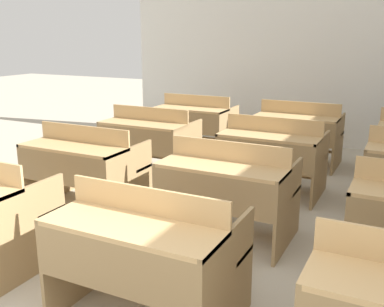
{
  "coord_description": "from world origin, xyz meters",
  "views": [
    {
      "loc": [
        1.32,
        -0.73,
        1.78
      ],
      "look_at": [
        -0.39,
        2.69,
        0.76
      ],
      "focal_mm": 42.0,
      "sensor_mm": 36.0,
      "label": 1
    }
  ],
  "objects_px": {
    "bench_second_center": "(227,187)",
    "bench_third_left": "(149,139)",
    "bench_front_center": "(146,251)",
    "bench_second_left": "(84,165)",
    "bench_third_center": "(272,153)",
    "bench_back_left": "(195,122)",
    "bench_back_center": "(298,131)"
  },
  "relations": [
    {
      "from": "bench_second_center",
      "to": "bench_third_left",
      "type": "distance_m",
      "value": 2.08
    },
    {
      "from": "bench_front_center",
      "to": "bench_third_left",
      "type": "xyz_separation_m",
      "value": [
        -1.62,
        2.65,
        0.0
      ]
    },
    {
      "from": "bench_second_left",
      "to": "bench_third_center",
      "type": "relative_size",
      "value": 1.0
    },
    {
      "from": "bench_front_center",
      "to": "bench_second_center",
      "type": "distance_m",
      "value": 1.35
    },
    {
      "from": "bench_third_left",
      "to": "bench_back_left",
      "type": "height_order",
      "value": "same"
    },
    {
      "from": "bench_third_left",
      "to": "bench_third_center",
      "type": "distance_m",
      "value": 1.63
    },
    {
      "from": "bench_back_left",
      "to": "bench_back_center",
      "type": "xyz_separation_m",
      "value": [
        1.6,
        0.01,
        0.0
      ]
    },
    {
      "from": "bench_front_center",
      "to": "bench_second_center",
      "type": "bearing_deg",
      "value": 90.06
    },
    {
      "from": "bench_front_center",
      "to": "bench_second_left",
      "type": "height_order",
      "value": "same"
    },
    {
      "from": "bench_third_center",
      "to": "bench_back_center",
      "type": "relative_size",
      "value": 1.0
    },
    {
      "from": "bench_back_left",
      "to": "bench_back_center",
      "type": "bearing_deg",
      "value": 0.25
    },
    {
      "from": "bench_second_left",
      "to": "bench_back_left",
      "type": "relative_size",
      "value": 1.0
    },
    {
      "from": "bench_third_left",
      "to": "bench_back_center",
      "type": "xyz_separation_m",
      "value": [
        1.61,
        1.34,
        0.0
      ]
    },
    {
      "from": "bench_third_left",
      "to": "bench_back_center",
      "type": "relative_size",
      "value": 1.0
    },
    {
      "from": "bench_second_center",
      "to": "bench_third_center",
      "type": "distance_m",
      "value": 1.32
    },
    {
      "from": "bench_third_left",
      "to": "bench_front_center",
      "type": "bearing_deg",
      "value": -58.55
    },
    {
      "from": "bench_back_left",
      "to": "bench_back_center",
      "type": "relative_size",
      "value": 1.0
    },
    {
      "from": "bench_front_center",
      "to": "bench_second_center",
      "type": "xyz_separation_m",
      "value": [
        -0.0,
        1.35,
        0.0
      ]
    },
    {
      "from": "bench_front_center",
      "to": "bench_third_center",
      "type": "xyz_separation_m",
      "value": [
        0.01,
        2.67,
        0.0
      ]
    },
    {
      "from": "bench_second_left",
      "to": "bench_third_left",
      "type": "relative_size",
      "value": 1.0
    },
    {
      "from": "bench_second_left",
      "to": "bench_back_left",
      "type": "height_order",
      "value": "same"
    },
    {
      "from": "bench_second_center",
      "to": "bench_back_center",
      "type": "xyz_separation_m",
      "value": [
        -0.01,
        2.64,
        0.0
      ]
    },
    {
      "from": "bench_second_center",
      "to": "bench_third_center",
      "type": "xyz_separation_m",
      "value": [
        0.01,
        1.32,
        0.0
      ]
    },
    {
      "from": "bench_second_center",
      "to": "bench_third_left",
      "type": "relative_size",
      "value": 1.0
    },
    {
      "from": "bench_front_center",
      "to": "bench_back_center",
      "type": "bearing_deg",
      "value": 90.18
    },
    {
      "from": "bench_third_left",
      "to": "bench_back_left",
      "type": "xyz_separation_m",
      "value": [
        0.01,
        1.33,
        0.0
      ]
    },
    {
      "from": "bench_front_center",
      "to": "bench_back_left",
      "type": "relative_size",
      "value": 1.0
    },
    {
      "from": "bench_back_left",
      "to": "bench_back_center",
      "type": "height_order",
      "value": "same"
    },
    {
      "from": "bench_second_center",
      "to": "bench_third_left",
      "type": "bearing_deg",
      "value": 141.16
    },
    {
      "from": "bench_third_center",
      "to": "bench_back_left",
      "type": "bearing_deg",
      "value": 140.92
    },
    {
      "from": "bench_second_left",
      "to": "bench_back_center",
      "type": "relative_size",
      "value": 1.0
    },
    {
      "from": "bench_second_left",
      "to": "bench_third_center",
      "type": "height_order",
      "value": "same"
    }
  ]
}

